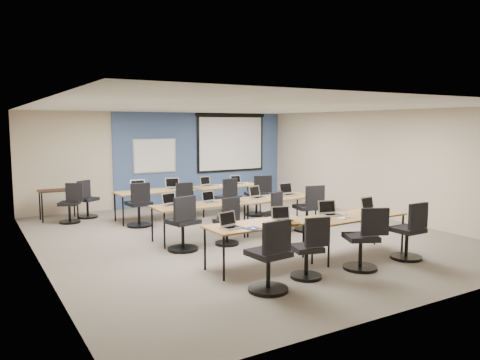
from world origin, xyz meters
TOP-DOWN VIEW (x-y plane):
  - floor at (0.00, 0.00)m, footprint 8.00×9.00m
  - ceiling at (0.00, 0.00)m, footprint 8.00×9.00m
  - wall_back at (0.00, 4.50)m, footprint 8.00×0.04m
  - wall_front at (0.00, -4.50)m, footprint 8.00×0.04m
  - wall_left at (-4.00, 0.00)m, footprint 0.04×9.00m
  - wall_right at (4.00, 0.00)m, footprint 0.04×9.00m
  - blue_accent_panel at (1.25, 4.47)m, footprint 5.50×0.04m
  - whiteboard at (-0.30, 4.43)m, footprint 1.28×0.03m
  - projector_screen at (2.20, 4.41)m, footprint 2.40×0.10m
  - training_table_front_left at (-0.90, -2.02)m, footprint 1.81×0.75m
  - training_table_front_right at (0.95, -2.28)m, footprint 1.89×0.79m
  - training_table_mid_left at (-0.95, 0.17)m, footprint 1.88×0.79m
  - training_table_mid_right at (0.91, 0.17)m, footprint 1.93×0.81m
  - training_table_back_left at (-1.03, 2.55)m, footprint 1.89×0.79m
  - training_table_back_right at (0.99, 2.50)m, footprint 1.83×0.76m
  - laptop_0 at (-1.47, -2.04)m, footprint 0.32×0.27m
  - mouse_0 at (-1.23, -2.34)m, footprint 0.07×0.10m
  - task_chair_0 at (-1.42, -3.08)m, footprint 0.57×0.57m
  - laptop_1 at (-0.45, -2.06)m, footprint 0.32×0.27m
  - mouse_1 at (-0.39, -2.28)m, footprint 0.08×0.11m
  - task_chair_1 at (-0.58, -2.90)m, footprint 0.49×0.48m
  - laptop_2 at (0.58, -2.05)m, footprint 0.34×0.29m
  - mouse_2 at (0.71, -2.36)m, footprint 0.08×0.10m
  - task_chair_2 at (0.46, -3.00)m, footprint 0.59×0.55m
  - laptop_3 at (1.50, -2.14)m, footprint 0.34×0.29m
  - mouse_3 at (1.72, -2.37)m, footprint 0.06×0.09m
  - task_chair_3 at (1.57, -2.98)m, footprint 0.54×0.54m
  - laptop_4 at (-1.49, 0.37)m, footprint 0.32×0.27m
  - mouse_4 at (-1.15, 0.06)m, footprint 0.06×0.09m
  - task_chair_4 at (-1.58, -0.47)m, footprint 0.58×0.58m
  - laptop_5 at (-0.65, 0.29)m, footprint 0.30×0.25m
  - mouse_5 at (-0.30, 0.15)m, footprint 0.07×0.10m
  - task_chair_5 at (-0.66, -0.52)m, footprint 0.47×0.47m
  - laptop_6 at (0.53, 0.30)m, footprint 0.34×0.29m
  - mouse_6 at (0.68, 0.08)m, footprint 0.08×0.11m
  - task_chair_6 at (0.56, -0.38)m, footprint 0.50×0.47m
  - laptop_7 at (1.39, 0.31)m, footprint 0.36×0.30m
  - mouse_7 at (1.74, 0.08)m, footprint 0.06×0.09m
  - task_chair_7 at (1.46, -0.36)m, footprint 0.55×0.55m
  - laptop_8 at (-1.36, 2.70)m, footprint 0.36×0.30m
  - mouse_8 at (-1.19, 2.46)m, footprint 0.06×0.09m
  - task_chair_8 at (-1.60, 1.98)m, footprint 0.56×0.56m
  - laptop_9 at (-0.47, 2.66)m, footprint 0.36×0.30m
  - mouse_9 at (-0.39, 2.51)m, footprint 0.07×0.10m
  - task_chair_9 at (-0.60, 1.88)m, footprint 0.50×0.50m
  - laptop_10 at (0.49, 2.71)m, footprint 0.32×0.27m
  - mouse_10 at (0.79, 2.50)m, footprint 0.07×0.10m
  - task_chair_10 at (0.60, 1.72)m, footprint 0.56×0.56m
  - laptop_11 at (1.40, 2.67)m, footprint 0.30×0.26m
  - mouse_11 at (1.66, 2.58)m, footprint 0.08×0.10m
  - task_chair_11 at (1.48, 1.72)m, footprint 0.58×0.58m
  - blue_mousepad at (-1.20, -2.28)m, footprint 0.29×0.26m
  - snack_bowl at (-0.55, -2.44)m, footprint 0.24×0.24m
  - snack_plate at (0.56, -2.40)m, footprint 0.20×0.20m
  - coffee_cup at (0.61, -2.42)m, footprint 0.07×0.07m
  - utility_table at (-3.06, 3.79)m, footprint 0.94×0.52m
  - spare_chair_a at (-2.42, 3.62)m, footprint 0.55×0.49m
  - spare_chair_b at (-2.88, 3.19)m, footprint 0.54×0.49m

SIDE VIEW (x-z plane):
  - floor at x=0.00m, z-range -0.01..0.01m
  - task_chair_5 at x=-0.66m, z-range -0.09..0.87m
  - task_chair_6 at x=0.56m, z-range -0.09..0.87m
  - task_chair_1 at x=-0.58m, z-range -0.09..0.88m
  - spare_chair_a at x=-2.42m, z-range -0.09..0.89m
  - spare_chair_b at x=-2.88m, z-range -0.09..0.89m
  - task_chair_9 at x=-0.60m, z-range -0.09..0.90m
  - task_chair_3 at x=1.57m, z-range -0.09..0.93m
  - task_chair_7 at x=1.46m, z-range -0.09..0.94m
  - task_chair_2 at x=0.46m, z-range -0.09..0.94m
  - task_chair_10 at x=0.60m, z-range -0.09..0.94m
  - task_chair_8 at x=-1.60m, z-range -0.09..0.95m
  - task_chair_0 at x=-1.42m, z-range -0.09..0.96m
  - task_chair_4 at x=-1.58m, z-range -0.09..0.96m
  - task_chair_11 at x=1.48m, z-range -0.09..0.97m
  - utility_table at x=-3.06m, z-range 0.28..1.03m
  - training_table_front_left at x=-0.90m, z-range 0.32..1.05m
  - training_table_back_right at x=0.99m, z-range 0.32..1.05m
  - training_table_mid_left at x=-0.95m, z-range 0.32..1.05m
  - training_table_front_right at x=0.95m, z-range 0.32..1.05m
  - training_table_back_left at x=-1.03m, z-range 0.32..1.05m
  - training_table_mid_right at x=0.91m, z-range 0.32..1.05m
  - blue_mousepad at x=-1.20m, z-range 0.73..0.74m
  - snack_plate at x=0.56m, z-range 0.73..0.74m
  - mouse_4 at x=-1.15m, z-range 0.73..0.76m
  - mouse_5 at x=-0.30m, z-range 0.73..0.76m
  - mouse_10 at x=0.79m, z-range 0.73..0.76m
  - mouse_3 at x=1.72m, z-range 0.73..0.76m
  - mouse_9 at x=-0.39m, z-range 0.73..0.76m
  - mouse_2 at x=0.71m, z-range 0.73..0.76m
  - mouse_8 at x=-1.19m, z-range 0.73..0.76m
  - mouse_7 at x=1.74m, z-range 0.73..0.76m
  - mouse_11 at x=1.66m, z-range 0.73..0.76m
  - mouse_6 at x=0.68m, z-range 0.73..0.76m
  - mouse_1 at x=-0.39m, z-range 0.73..0.76m
  - mouse_0 at x=-1.23m, z-range 0.72..0.76m
  - snack_bowl at x=-0.55m, z-range 0.73..0.79m
  - coffee_cup at x=0.61m, z-range 0.74..0.79m
  - laptop_5 at x=-0.65m, z-range 0.67..0.90m
  - laptop_11 at x=1.40m, z-range 0.67..0.90m
  - laptop_4 at x=-1.49m, z-range 0.67..0.91m
  - laptop_1 at x=-0.45m, z-range 0.67..0.91m
  - laptop_10 at x=0.49m, z-range 0.67..0.91m
  - laptop_0 at x=-1.47m, z-range 0.67..0.91m
  - laptop_2 at x=0.58m, z-range 0.67..0.92m
  - laptop_3 at x=1.50m, z-range 0.66..0.92m
  - laptop_6 at x=0.53m, z-range 0.66..0.92m
  - laptop_9 at x=-0.47m, z-range 0.66..0.93m
  - laptop_8 at x=-1.36m, z-range 0.66..0.93m
  - laptop_7 at x=1.39m, z-range 0.66..0.93m
  - wall_back at x=0.00m, z-range 0.00..2.70m
  - wall_front at x=0.00m, z-range 0.00..2.70m
  - wall_left at x=-4.00m, z-range 0.00..2.70m
  - wall_right at x=4.00m, z-range 0.00..2.70m
  - blue_accent_panel at x=1.25m, z-range 0.00..2.70m
  - whiteboard at x=-0.30m, z-range 0.96..1.94m
  - projector_screen at x=2.20m, z-range 0.98..2.80m
  - ceiling at x=0.00m, z-range 2.69..2.71m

